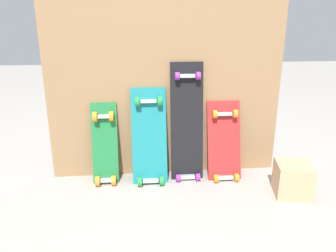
% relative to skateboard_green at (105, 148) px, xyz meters
% --- Properties ---
extents(ground_plane, '(12.00, 12.00, 0.00)m').
position_rel_skateboard_green_xyz_m(ground_plane, '(0.42, 0.03, -0.24)').
color(ground_plane, '#9E9991').
extents(plywood_wall_panel, '(1.58, 0.04, 1.43)m').
position_rel_skateboard_green_xyz_m(plywood_wall_panel, '(0.42, 0.10, 0.48)').
color(plywood_wall_panel, '#99724C').
rests_on(plywood_wall_panel, ground).
extents(skateboard_green, '(0.17, 0.19, 0.60)m').
position_rel_skateboard_green_xyz_m(skateboard_green, '(0.00, 0.00, 0.00)').
color(skateboard_green, '#1E7238').
rests_on(skateboard_green, ground).
extents(skateboard_teal, '(0.23, 0.22, 0.69)m').
position_rel_skateboard_green_xyz_m(skateboard_teal, '(0.30, -0.01, 0.05)').
color(skateboard_teal, '#197A7F').
rests_on(skateboard_teal, ground).
extents(skateboard_black, '(0.22, 0.18, 0.86)m').
position_rel_skateboard_green_xyz_m(skateboard_black, '(0.55, 0.01, 0.13)').
color(skateboard_black, black).
rests_on(skateboard_black, ground).
extents(skateboard_red, '(0.23, 0.22, 0.60)m').
position_rel_skateboard_green_xyz_m(skateboard_red, '(0.81, -0.01, -0.01)').
color(skateboard_red, '#B22626').
rests_on(skateboard_red, ground).
extents(wooden_crate, '(0.25, 0.25, 0.21)m').
position_rel_skateboard_green_xyz_m(wooden_crate, '(1.18, -0.31, -0.13)').
color(wooden_crate, tan).
rests_on(wooden_crate, ground).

